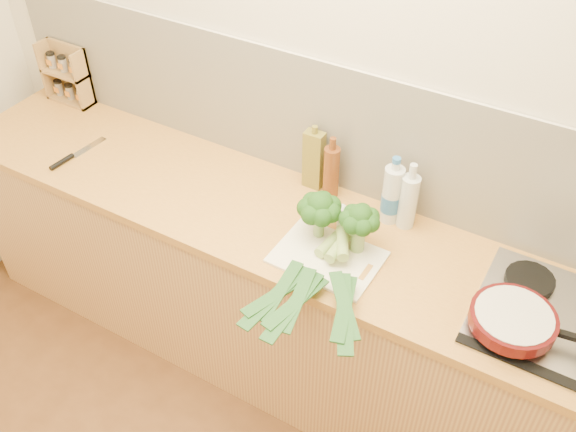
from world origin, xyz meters
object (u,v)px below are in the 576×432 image
at_px(chefs_knife, 69,158).
at_px(skillet, 514,319).
at_px(spice_rack, 69,77).
at_px(chopping_board, 327,257).
at_px(gas_hob, 565,324).

relative_size(chefs_knife, skillet, 0.74).
bearing_deg(spice_rack, chopping_board, -12.60).
distance_m(gas_hob, chopping_board, 0.82).
height_order(skillet, spice_rack, spice_rack).
relative_size(gas_hob, chopping_board, 1.54).
xyz_separation_m(chopping_board, spice_rack, (-1.59, 0.36, 0.12)).
height_order(gas_hob, spice_rack, spice_rack).
height_order(chopping_board, spice_rack, spice_rack).
relative_size(gas_hob, skillet, 1.43).
relative_size(gas_hob, spice_rack, 2.00).
relative_size(chefs_knife, spice_rack, 1.04).
bearing_deg(skillet, chopping_board, 172.48).
xyz_separation_m(chopping_board, chefs_knife, (-1.25, -0.03, 0.00)).
distance_m(skillet, spice_rack, 2.28).
bearing_deg(chefs_knife, chopping_board, 6.83).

